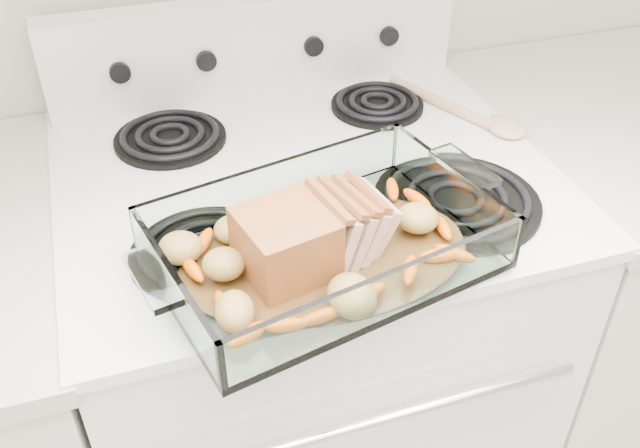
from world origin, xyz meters
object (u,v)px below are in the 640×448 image
object	(u,v)px
electric_range	(307,360)
baking_dish	(325,249)
counter_right	(590,294)
pork_roast	(303,236)

from	to	relation	value
electric_range	baking_dish	bearing A→B (deg)	-100.64
counter_right	pork_roast	world-z (taller)	pork_roast
electric_range	baking_dish	distance (m)	0.54
counter_right	pork_roast	size ratio (longest dim) A/B	4.54
pork_roast	baking_dish	bearing A→B (deg)	-21.99
counter_right	pork_roast	distance (m)	0.94
electric_range	pork_roast	world-z (taller)	electric_range
electric_range	pork_roast	size ratio (longest dim) A/B	5.44
electric_range	counter_right	distance (m)	0.67
electric_range	counter_right	bearing A→B (deg)	-0.10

